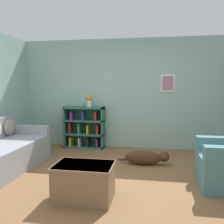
{
  "coord_description": "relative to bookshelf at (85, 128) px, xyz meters",
  "views": [
    {
      "loc": [
        0.71,
        -3.73,
        1.49
      ],
      "look_at": [
        0.0,
        0.4,
        1.05
      ],
      "focal_mm": 40.0,
      "sensor_mm": 36.0,
      "label": 1
    }
  ],
  "objects": [
    {
      "name": "ground_plane",
      "position": [
        0.96,
        -2.03,
        -0.48
      ],
      "size": [
        14.0,
        14.0,
        0.0
      ],
      "primitive_type": "plane",
      "color": "brown"
    },
    {
      "name": "wall_back",
      "position": [
        0.96,
        0.22,
        0.82
      ],
      "size": [
        5.6,
        0.13,
        2.6
      ],
      "color": "#93BCB2",
      "rests_on": "ground_plane"
    },
    {
      "name": "bookshelf",
      "position": [
        0.0,
        0.0,
        0.0
      ],
      "size": [
        0.96,
        0.34,
        0.99
      ],
      "color": "#2D6B56",
      "rests_on": "ground_plane"
    },
    {
      "name": "coffee_table",
      "position": [
        0.77,
        -2.72,
        -0.23
      ],
      "size": [
        0.77,
        0.54,
        0.47
      ],
      "color": "#846647",
      "rests_on": "ground_plane"
    },
    {
      "name": "dog",
      "position": [
        1.52,
        -1.12,
        -0.34
      ],
      "size": [
        0.98,
        0.24,
        0.27
      ],
      "color": "#472D19",
      "rests_on": "ground_plane"
    },
    {
      "name": "vase",
      "position": [
        0.13,
        -0.02,
        0.67
      ],
      "size": [
        0.15,
        0.15,
        0.29
      ],
      "color": "silver",
      "rests_on": "bookshelf"
    }
  ]
}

